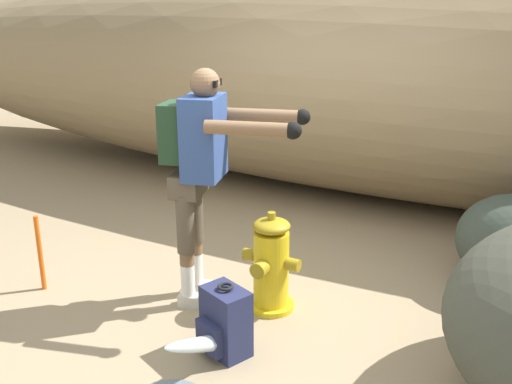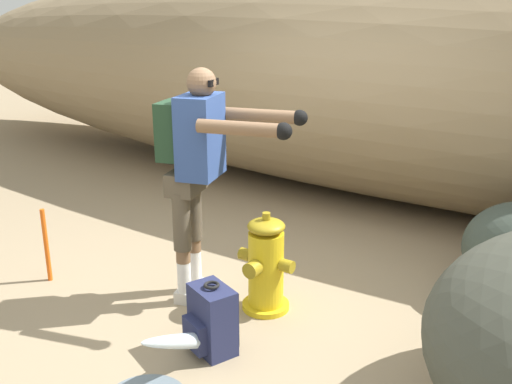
{
  "view_description": "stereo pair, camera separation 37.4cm",
  "coord_description": "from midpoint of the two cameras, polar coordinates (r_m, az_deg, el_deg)",
  "views": [
    {
      "loc": [
        1.81,
        -3.3,
        2.13
      ],
      "look_at": [
        -0.15,
        0.35,
        0.75
      ],
      "focal_mm": 40.8,
      "sensor_mm": 36.0,
      "label": 1
    },
    {
      "loc": [
        2.13,
        -3.1,
        2.13
      ],
      "look_at": [
        -0.15,
        0.35,
        0.75
      ],
      "focal_mm": 40.8,
      "sensor_mm": 36.0,
      "label": 2
    }
  ],
  "objects": [
    {
      "name": "ground_plane",
      "position": [
        4.33,
        -2.96,
        -11.36
      ],
      "size": [
        56.0,
        56.0,
        0.04
      ],
      "primitive_type": "cube",
      "color": "#998466"
    },
    {
      "name": "dirt_embankment",
      "position": [
        6.71,
        11.17,
        10.84
      ],
      "size": [
        15.65,
        3.2,
        2.56
      ],
      "primitive_type": "ellipsoid",
      "color": "#897556",
      "rests_on": "ground_plane"
    },
    {
      "name": "fire_hydrant",
      "position": [
        4.14,
        -1.14,
        -7.25
      ],
      "size": [
        0.43,
        0.39,
        0.74
      ],
      "color": "gold",
      "rests_on": "ground_plane"
    },
    {
      "name": "hydrant_water_jet",
      "position": [
        3.68,
        -7.51,
        -15.47
      ],
      "size": [
        0.47,
        1.33,
        0.63
      ],
      "color": "silver",
      "rests_on": "ground_plane"
    },
    {
      "name": "utility_worker",
      "position": [
        4.01,
        -8.01,
        3.11
      ],
      "size": [
        1.04,
        0.68,
        1.7
      ],
      "rotation": [
        0.0,
        0.0,
        0.29
      ],
      "color": "beige",
      "rests_on": "ground_plane"
    },
    {
      "name": "spare_backpack",
      "position": [
        3.72,
        -5.99,
        -12.64
      ],
      "size": [
        0.35,
        0.35,
        0.47
      ],
      "rotation": [
        0.0,
        0.0,
        4.33
      ],
      "color": "#23284C",
      "rests_on": "ground_plane"
    },
    {
      "name": "survey_stake",
      "position": [
        4.77,
        -22.55,
        -5.6
      ],
      "size": [
        0.04,
        0.04,
        0.6
      ],
      "primitive_type": "cylinder",
      "color": "#E55914",
      "rests_on": "ground_plane"
    }
  ]
}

